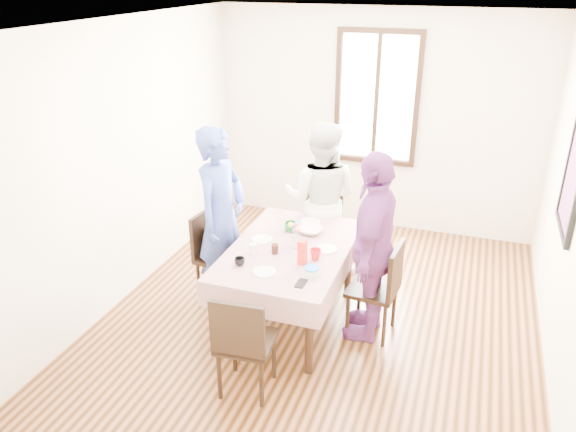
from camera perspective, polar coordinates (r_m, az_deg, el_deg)
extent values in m
plane|color=#331B09|center=(5.56, 3.54, -9.83)|extent=(4.50, 4.50, 0.00)
plane|color=beige|center=(7.03, 8.93, 9.42)|extent=(4.00, 0.00, 4.00)
plane|color=beige|center=(4.85, 27.31, 0.18)|extent=(0.00, 4.50, 4.50)
cube|color=black|center=(6.94, 9.06, 11.77)|extent=(1.02, 0.06, 1.62)
cube|color=white|center=(6.95, 9.08, 11.79)|extent=(0.90, 0.02, 1.50)
cube|color=red|center=(5.06, 27.16, 3.58)|extent=(0.04, 0.76, 0.96)
cube|color=black|center=(5.27, 0.18, -7.00)|extent=(0.93, 1.50, 0.75)
cube|color=#51030D|center=(5.08, 0.19, -3.32)|extent=(1.05, 1.62, 0.01)
cube|color=black|center=(5.61, -6.84, -4.22)|extent=(0.47, 0.47, 0.91)
cube|color=black|center=(5.11, 8.64, -7.37)|extent=(0.46, 0.46, 0.91)
cube|color=black|center=(6.10, 3.33, -1.63)|extent=(0.46, 0.46, 0.91)
cube|color=black|center=(4.43, -4.27, -12.60)|extent=(0.45, 0.45, 0.91)
imported|color=#364A97|center=(5.40, -6.87, -0.15)|extent=(0.51, 0.70, 1.79)
imported|color=silver|center=(5.92, 3.37, 1.71)|extent=(0.86, 0.69, 1.69)
imported|color=#753377|center=(4.91, 8.70, -3.17)|extent=(0.43, 1.02, 1.75)
imported|color=black|center=(4.80, -4.97, -4.65)|extent=(0.11, 0.11, 0.07)
imported|color=red|center=(4.87, 2.82, -3.93)|extent=(0.12, 0.12, 0.10)
imported|color=#0C7226|center=(5.38, 0.27, -1.10)|extent=(0.12, 0.12, 0.09)
imported|color=white|center=(5.35, 2.34, -1.49)|extent=(0.24, 0.24, 0.06)
cube|color=red|center=(4.77, 1.47, -3.73)|extent=(0.07, 0.07, 0.22)
cylinder|color=white|center=(4.64, 2.46, -5.71)|extent=(0.11, 0.11, 0.06)
cylinder|color=black|center=(4.97, -1.34, -3.39)|extent=(0.06, 0.06, 0.09)
cylinder|color=silver|center=(4.97, -3.59, -3.38)|extent=(0.07, 0.07, 0.09)
cube|color=black|center=(4.53, 1.34, -6.88)|extent=(0.07, 0.15, 0.01)
cylinder|color=silver|center=(5.07, 0.67, -2.57)|extent=(0.06, 0.06, 0.12)
cylinder|color=white|center=(5.23, -2.67, -2.38)|extent=(0.20, 0.20, 0.01)
cylinder|color=white|center=(5.06, 3.91, -3.37)|extent=(0.20, 0.20, 0.01)
cylinder|color=white|center=(5.58, 2.31, -0.60)|extent=(0.20, 0.20, 0.01)
cylinder|color=white|center=(4.69, -2.42, -5.70)|extent=(0.20, 0.20, 0.01)
cylinder|color=blue|center=(4.63, 2.47, -5.33)|extent=(0.12, 0.12, 0.01)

